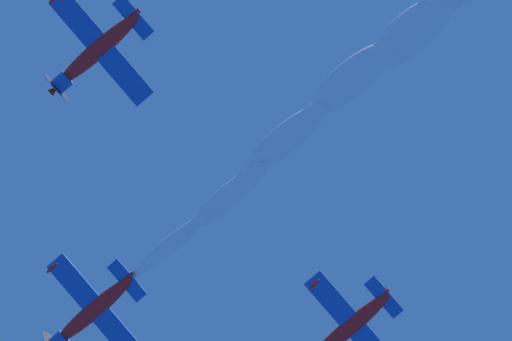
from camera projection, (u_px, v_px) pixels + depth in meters
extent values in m
ellipsoid|color=red|center=(94.00, 310.00, 78.05)|extent=(7.44, 3.52, 1.97)
cylinder|color=#194CB2|center=(60.00, 340.00, 78.28)|extent=(1.43, 1.57, 1.45)
cube|color=#194CB2|center=(96.00, 309.00, 77.87)|extent=(4.09, 9.23, 2.11)
ellipsoid|color=red|center=(52.00, 268.00, 76.18)|extent=(1.06, 0.59, 0.40)
cube|color=#194CB2|center=(127.00, 281.00, 77.88)|extent=(1.89, 3.44, 0.85)
cube|color=red|center=(127.00, 277.00, 78.39)|extent=(1.37, 0.69, 1.33)
ellipsoid|color=#1E232D|center=(90.00, 310.00, 78.50)|extent=(1.89, 1.34, 0.99)
ellipsoid|color=red|center=(99.00, 49.00, 74.24)|extent=(7.43, 3.52, 2.22)
cylinder|color=#194CB2|center=(62.00, 82.00, 74.34)|extent=(1.47, 1.55, 1.46)
cone|color=red|center=(55.00, 89.00, 74.37)|extent=(0.98, 0.83, 0.73)
cylinder|color=#3F3F47|center=(56.00, 88.00, 74.36)|extent=(1.19, 2.76, 2.95)
cube|color=#194CB2|center=(101.00, 48.00, 74.06)|extent=(4.09, 9.26, 2.03)
ellipsoid|color=red|center=(146.00, 95.00, 75.68)|extent=(1.06, 0.59, 0.43)
cube|color=#194CB2|center=(133.00, 18.00, 74.19)|extent=(1.89, 3.45, 0.84)
cube|color=red|center=(133.00, 16.00, 74.70)|extent=(1.40, 0.66, 1.37)
ellipsoid|color=#1E232D|center=(95.00, 51.00, 74.67)|extent=(1.91, 1.33, 1.04)
ellipsoid|color=red|center=(351.00, 326.00, 78.85)|extent=(7.43, 3.45, 1.94)
cube|color=#194CB2|center=(354.00, 326.00, 78.66)|extent=(4.11, 9.29, 1.71)
ellipsoid|color=red|center=(314.00, 284.00, 77.17)|extent=(1.06, 0.58, 0.39)
cube|color=#194CB2|center=(384.00, 297.00, 78.69)|extent=(1.89, 3.46, 0.71)
cube|color=red|center=(382.00, 294.00, 79.20)|extent=(1.36, 0.63, 1.33)
ellipsoid|color=#1E232D|center=(346.00, 327.00, 79.30)|extent=(1.89, 1.31, 0.97)
ellipsoid|color=white|center=(167.00, 247.00, 77.57)|extent=(7.63, 3.31, 1.90)
ellipsoid|color=white|center=(228.00, 196.00, 77.23)|extent=(7.80, 3.74, 2.34)
ellipsoid|color=white|center=(284.00, 139.00, 76.83)|extent=(7.97, 4.18, 2.78)
ellipsoid|color=white|center=(350.00, 79.00, 76.39)|extent=(8.13, 4.61, 3.22)
ellipsoid|color=white|center=(411.00, 33.00, 76.10)|extent=(8.30, 5.05, 3.66)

